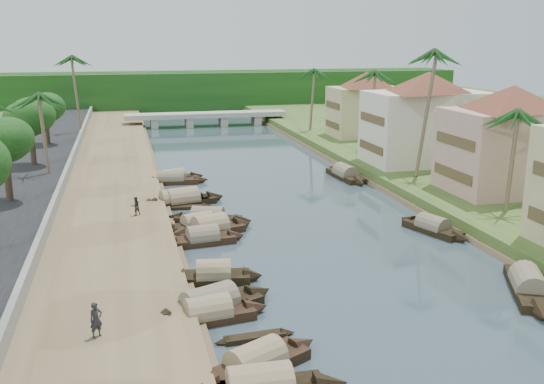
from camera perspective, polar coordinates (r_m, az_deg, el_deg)
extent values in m
plane|color=#33444D|center=(39.64, 8.24, -8.01)|extent=(220.00, 220.00, 0.00)
cube|color=brown|center=(55.85, -15.26, -1.35)|extent=(10.00, 180.00, 0.80)
cube|color=#334F1F|center=(64.88, 17.30, 0.82)|extent=(16.00, 180.00, 1.20)
cube|color=black|center=(56.70, -23.88, -1.54)|extent=(8.00, 180.00, 1.40)
cube|color=gray|center=(55.91, -19.62, -0.65)|extent=(0.40, 180.00, 1.10)
cube|color=#143B10|center=(130.14, -7.65, 9.27)|extent=(120.00, 4.00, 8.00)
cube|color=#143B10|center=(135.09, -7.89, 9.44)|extent=(120.00, 4.00, 8.00)
cube|color=#143B10|center=(140.05, -8.12, 9.60)|extent=(120.00, 4.00, 8.00)
cube|color=#98988E|center=(107.62, -6.24, 7.24)|extent=(28.00, 4.00, 0.80)
cube|color=#98988E|center=(106.95, -11.03, 6.42)|extent=(1.20, 3.50, 1.80)
cube|color=#98988E|center=(107.41, -7.82, 6.58)|extent=(1.20, 3.50, 1.80)
cube|color=#98988E|center=(108.20, -4.64, 6.72)|extent=(1.20, 3.50, 1.80)
cube|color=#98988E|center=(109.31, -1.51, 6.84)|extent=(1.20, 3.50, 1.80)
cube|color=tan|center=(59.67, 21.37, 3.63)|extent=(11.00, 8.00, 7.50)
pyramid|color=brown|center=(59.05, 21.79, 8.26)|extent=(14.11, 14.11, 2.20)
cube|color=brown|center=(57.03, 16.62, 1.65)|extent=(0.10, 6.40, 0.90)
cube|color=brown|center=(56.49, 16.83, 4.62)|extent=(0.10, 6.40, 0.90)
cube|color=beige|center=(70.89, 14.26, 5.91)|extent=(13.00, 8.00, 8.00)
pyramid|color=brown|center=(70.38, 14.52, 10.02)|extent=(15.59, 15.59, 2.20)
cube|color=brown|center=(68.39, 9.29, 4.17)|extent=(0.10, 6.40, 0.90)
cube|color=brown|center=(67.91, 9.40, 6.83)|extent=(0.10, 6.40, 0.90)
cube|color=#CAB987|center=(89.33, 8.81, 7.48)|extent=(10.00, 7.00, 7.00)
pyramid|color=brown|center=(88.92, 8.92, 10.43)|extent=(12.62, 12.62, 2.20)
cube|color=brown|center=(87.74, 5.70, 6.31)|extent=(0.10, 5.60, 0.90)
cube|color=brown|center=(87.40, 5.74, 8.13)|extent=(0.10, 5.60, 0.90)
cube|color=black|center=(29.00, -1.53, -16.22)|extent=(5.62, 3.99, 0.70)
cone|color=black|center=(30.71, 2.98, -14.21)|extent=(2.09, 2.07, 1.70)
cylinder|color=#96795F|center=(28.81, -1.53, -15.57)|extent=(4.51, 3.46, 1.77)
cube|color=black|center=(34.63, -5.86, -10.97)|extent=(6.44, 4.26, 0.70)
cone|color=black|center=(36.32, -1.19, -9.51)|extent=(2.33, 2.33, 1.97)
cone|color=black|center=(33.14, -11.04, -12.23)|extent=(2.33, 2.33, 1.97)
cylinder|color=#726E55|center=(34.47, -5.88, -10.40)|extent=(5.14, 3.75, 2.05)
cube|color=black|center=(33.72, -6.02, -11.70)|extent=(5.23, 2.35, 0.70)
cone|color=black|center=(34.44, -1.43, -10.90)|extent=(1.65, 1.72, 1.70)
cone|color=black|center=(33.15, -10.80, -12.21)|extent=(1.65, 1.72, 1.70)
cylinder|color=#96795F|center=(33.56, -6.03, -11.12)|extent=(4.06, 2.27, 1.78)
cube|color=black|center=(38.76, -5.48, -8.13)|extent=(4.74, 2.45, 0.70)
cone|color=black|center=(38.75, -1.74, -7.95)|extent=(1.57, 1.76, 1.71)
cone|color=black|center=(38.86, -9.23, -8.07)|extent=(1.57, 1.76, 1.71)
cylinder|color=#96795F|center=(38.61, -5.50, -7.61)|extent=(3.70, 2.35, 1.81)
cube|color=black|center=(45.69, -6.52, -4.65)|extent=(4.94, 2.24, 0.70)
cone|color=black|center=(46.32, -3.33, -4.21)|extent=(1.56, 1.69, 1.69)
cone|color=black|center=(45.15, -9.81, -4.89)|extent=(1.56, 1.69, 1.69)
cylinder|color=#726E55|center=(45.57, -6.53, -4.19)|extent=(3.83, 2.18, 1.78)
cube|color=black|center=(49.17, -6.98, -3.29)|extent=(5.30, 3.03, 0.70)
cone|color=black|center=(50.30, -4.07, -2.72)|extent=(1.81, 1.80, 1.59)
cone|color=black|center=(48.13, -10.04, -3.69)|extent=(1.81, 1.80, 1.59)
cylinder|color=#96795F|center=(49.06, -7.00, -2.86)|extent=(4.18, 2.73, 1.65)
cube|color=black|center=(47.92, -5.83, -3.72)|extent=(5.74, 3.58, 0.70)
cone|color=black|center=(49.22, -2.71, -3.08)|extent=(2.07, 2.21, 1.97)
cone|color=black|center=(46.74, -9.13, -4.20)|extent=(2.07, 2.21, 1.97)
cylinder|color=#96795F|center=(47.81, -5.85, -3.29)|extent=(4.56, 3.26, 2.09)
cube|color=black|center=(50.77, -6.05, -2.70)|extent=(5.70, 3.56, 0.70)
cone|color=black|center=(50.11, -2.66, -2.76)|extent=(2.00, 1.95, 1.65)
cone|color=black|center=(51.55, -9.34, -2.45)|extent=(2.00, 1.95, 1.65)
cylinder|color=#726E55|center=(50.66, -6.06, -2.29)|extent=(4.52, 3.14, 1.70)
cube|color=black|center=(56.42, -8.99, -1.07)|extent=(6.15, 3.15, 0.70)
cone|color=black|center=(57.41, -5.89, -0.62)|extent=(2.03, 2.06, 1.92)
cone|color=black|center=(55.57, -12.20, -1.37)|extent=(2.03, 2.06, 1.92)
cylinder|color=#96795F|center=(56.33, -9.00, -0.69)|extent=(4.81, 2.92, 2.00)
cube|color=black|center=(56.52, -8.41, -1.02)|extent=(6.37, 3.53, 0.70)
cone|color=black|center=(57.69, -5.28, -0.53)|extent=(2.17, 2.25, 2.06)
cone|color=black|center=(55.50, -11.66, -1.36)|extent=(2.17, 2.25, 2.06)
cylinder|color=#96795F|center=(56.43, -8.42, -0.64)|extent=(5.01, 3.25, 2.16)
cube|color=black|center=(65.01, -9.49, 0.94)|extent=(5.97, 2.23, 0.70)
cone|color=black|center=(64.97, -6.64, 1.11)|extent=(1.79, 1.63, 1.65)
cone|color=black|center=(65.18, -12.34, 0.92)|extent=(1.79, 1.63, 1.65)
cylinder|color=#726E55|center=(64.93, -9.51, 1.27)|extent=(4.61, 2.15, 1.69)
cube|color=black|center=(65.71, -9.30, 1.09)|extent=(5.51, 3.20, 0.70)
cone|color=black|center=(66.80, -6.99, 1.46)|extent=(1.90, 1.92, 1.70)
cone|color=black|center=(64.70, -11.69, 0.85)|extent=(1.90, 1.92, 1.70)
cylinder|color=#96795F|center=(65.62, -9.31, 1.42)|extent=(4.35, 2.89, 1.77)
cube|color=black|center=(40.12, 22.94, -8.46)|extent=(4.52, 6.71, 0.70)
cone|color=black|center=(43.43, 22.08, -6.54)|extent=(2.32, 2.40, 1.89)
cone|color=black|center=(36.81, 23.99, -10.48)|extent=(2.32, 2.40, 1.89)
cylinder|color=#726E55|center=(39.98, 23.00, -7.95)|extent=(3.92, 5.35, 1.94)
cube|color=black|center=(49.68, 14.88, -3.49)|extent=(3.25, 5.42, 0.70)
cone|color=black|center=(51.51, 12.53, -2.62)|extent=(1.88, 1.89, 1.64)
cone|color=black|center=(47.89, 17.42, -4.23)|extent=(1.88, 1.89, 1.64)
cylinder|color=#726E55|center=(49.57, 14.91, -3.07)|extent=(2.91, 4.29, 1.71)
cube|color=black|center=(67.17, 6.92, 1.46)|extent=(2.39, 6.74, 0.70)
cone|color=black|center=(70.42, 5.67, 2.16)|extent=(1.84, 2.00, 1.92)
cone|color=black|center=(63.93, 8.31, 0.84)|extent=(1.84, 2.00, 1.92)
cylinder|color=#726E55|center=(67.09, 6.93, 1.78)|extent=(2.34, 5.19, 1.97)
cube|color=black|center=(31.75, -1.60, -13.56)|extent=(3.18, 0.86, 0.35)
cone|color=black|center=(32.20, 1.52, -13.13)|extent=(0.82, 0.74, 0.70)
cone|color=black|center=(31.39, -4.82, -13.95)|extent=(0.82, 0.74, 0.70)
cube|color=black|center=(55.23, -8.47, -1.49)|extent=(4.33, 1.25, 0.35)
cone|color=black|center=(55.26, -5.99, -1.40)|extent=(1.14, 0.95, 0.85)
cone|color=black|center=(55.30, -10.96, -1.58)|extent=(1.14, 0.95, 0.85)
cylinder|color=#74634D|center=(52.44, 21.59, 2.66)|extent=(0.63, 0.36, 8.20)
sphere|color=#18491A|center=(51.86, 21.98, 6.91)|extent=(3.20, 3.20, 3.20)
cylinder|color=#74634D|center=(62.94, 13.97, 7.09)|extent=(1.84, 0.36, 12.66)
sphere|color=#18491A|center=(62.52, 14.30, 12.64)|extent=(3.20, 3.20, 3.20)
cylinder|color=#74634D|center=(77.40, 9.26, 7.52)|extent=(0.95, 0.36, 9.88)
sphere|color=#18491A|center=(77.01, 9.40, 11.03)|extent=(3.20, 3.20, 3.20)
cylinder|color=#74634D|center=(66.01, -20.61, 5.10)|extent=(0.69, 0.36, 8.17)
sphere|color=#18491A|center=(65.56, -20.91, 8.47)|extent=(3.20, 3.20, 3.20)
cylinder|color=#74634D|center=(93.89, 3.71, 8.62)|extent=(0.94, 0.36, 9.24)
sphere|color=#18491A|center=(93.57, 3.76, 11.33)|extent=(3.20, 3.20, 3.20)
cylinder|color=#74634D|center=(95.01, -17.84, 8.74)|extent=(0.97, 0.36, 11.13)
sphere|color=#18491A|center=(94.72, -18.09, 11.95)|extent=(3.20, 3.20, 3.20)
cylinder|color=#3F3224|center=(56.33, -23.58, 0.96)|extent=(0.60, 0.60, 3.56)
ellipsoid|color=#143B10|center=(55.72, -23.93, 4.37)|extent=(4.41, 4.41, 3.62)
cylinder|color=#3F3224|center=(71.65, -21.59, 3.78)|extent=(0.60, 0.60, 3.61)
ellipsoid|color=#143B10|center=(71.17, -21.85, 6.51)|extent=(4.84, 4.84, 3.98)
cylinder|color=#3F3224|center=(85.54, -20.40, 5.30)|extent=(0.60, 0.60, 3.21)
ellipsoid|color=#143B10|center=(85.17, -20.58, 7.33)|extent=(4.54, 4.54, 3.74)
cylinder|color=#3F3224|center=(75.30, 16.86, 4.44)|extent=(0.60, 0.60, 3.51)
ellipsoid|color=#143B10|center=(74.84, 17.05, 6.97)|extent=(4.07, 4.07, 3.34)
imported|color=#25252D|center=(31.14, -16.23, -11.47)|extent=(0.77, 0.69, 1.78)
imported|color=#2B2A1E|center=(51.00, -12.72, -1.29)|extent=(0.92, 0.84, 1.54)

